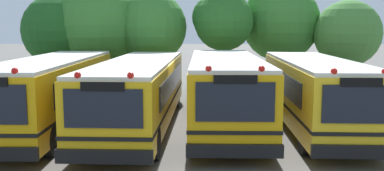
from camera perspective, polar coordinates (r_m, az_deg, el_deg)
ground_plane at (r=16.45m, az=-1.15°, el=-5.53°), size 160.00×160.00×0.00m
school_bus_0 at (r=16.85m, az=-18.20°, el=-0.57°), size 2.69×10.41×2.77m
school_bus_1 at (r=16.42m, az=-7.01°, el=-0.59°), size 2.79×11.47×2.68m
school_bus_2 at (r=16.31m, az=4.41°, el=-0.41°), size 2.68×10.35×2.80m
school_bus_3 at (r=16.66m, az=16.04°, el=-0.64°), size 2.70×10.06×2.73m
tree_0 at (r=24.94m, az=-17.53°, el=7.26°), size 4.04×4.04×5.63m
tree_1 at (r=24.84m, az=-12.32°, el=8.17°), size 4.98×4.98×6.41m
tree_2 at (r=24.30m, az=-5.55°, el=7.56°), size 4.01×4.01×5.80m
tree_3 at (r=23.72m, az=3.88°, el=8.66°), size 3.38×3.26×5.75m
tree_4 at (r=25.64m, az=11.49°, el=8.55°), size 4.53×4.53×6.33m
tree_5 at (r=25.13m, az=20.21°, el=6.43°), size 3.65×3.65×5.28m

